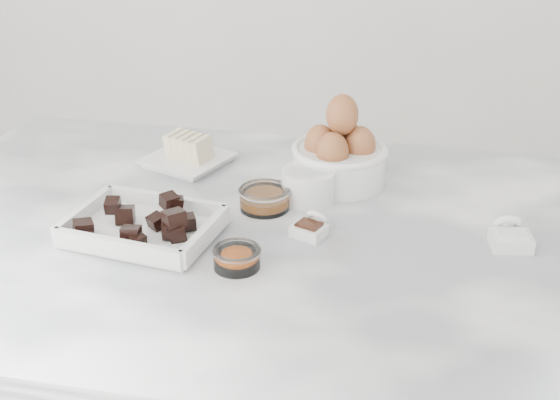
% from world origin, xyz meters
% --- Properties ---
extents(marble_slab, '(1.20, 0.80, 0.04)m').
position_xyz_m(marble_slab, '(0.00, 0.00, 0.92)').
color(marble_slab, white).
rests_on(marble_slab, cabinet).
extents(chocolate_dish, '(0.24, 0.19, 0.06)m').
position_xyz_m(chocolate_dish, '(-0.17, -0.05, 0.96)').
color(chocolate_dish, white).
rests_on(chocolate_dish, marble_slab).
extents(butter_plate, '(0.17, 0.17, 0.06)m').
position_xyz_m(butter_plate, '(-0.20, 0.22, 0.96)').
color(butter_plate, white).
rests_on(butter_plate, marble_slab).
extents(sugar_ramekin, '(0.09, 0.09, 0.05)m').
position_xyz_m(sugar_ramekin, '(0.05, 0.12, 0.97)').
color(sugar_ramekin, white).
rests_on(sugar_ramekin, marble_slab).
extents(egg_bowl, '(0.17, 0.17, 0.16)m').
position_xyz_m(egg_bowl, '(0.09, 0.20, 0.99)').
color(egg_bowl, white).
rests_on(egg_bowl, marble_slab).
extents(honey_bowl, '(0.08, 0.08, 0.04)m').
position_xyz_m(honey_bowl, '(-0.02, 0.07, 0.96)').
color(honey_bowl, white).
rests_on(honey_bowl, marble_slab).
extents(zest_bowl, '(0.07, 0.07, 0.03)m').
position_xyz_m(zest_bowl, '(-0.01, -0.11, 0.96)').
color(zest_bowl, white).
rests_on(zest_bowl, marble_slab).
extents(vanilla_spoon, '(0.06, 0.07, 0.04)m').
position_xyz_m(vanilla_spoon, '(0.07, 0.00, 0.95)').
color(vanilla_spoon, white).
rests_on(vanilla_spoon, marble_slab).
extents(salt_spoon, '(0.07, 0.08, 0.04)m').
position_xyz_m(salt_spoon, '(0.37, 0.03, 0.95)').
color(salt_spoon, white).
rests_on(salt_spoon, marble_slab).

